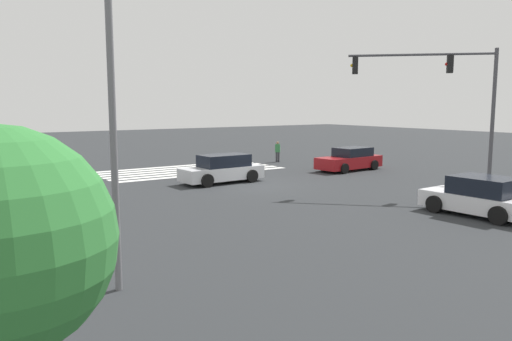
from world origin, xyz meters
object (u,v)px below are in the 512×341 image
(car_0, at_px, (222,169))
(pedestrian, at_px, (278,151))
(street_light_pole_b, at_px, (110,46))
(car_2, at_px, (481,197))
(traffic_signal_mast, at_px, (449,90))
(car_1, at_px, (350,160))

(car_0, distance_m, pedestrian, 10.52)
(pedestrian, bearing_deg, street_light_pole_b, -2.18)
(car_2, height_order, street_light_pole_b, street_light_pole_b)
(traffic_signal_mast, bearing_deg, car_0, -3.66)
(car_0, distance_m, street_light_pole_b, 16.73)
(car_1, bearing_deg, pedestrian, -84.75)
(car_0, bearing_deg, street_light_pole_b, 49.06)
(car_1, height_order, pedestrian, pedestrian)
(pedestrian, xyz_separation_m, street_light_pole_b, (18.56, 18.71, 4.69))
(car_0, relative_size, pedestrian, 3.03)
(traffic_signal_mast, distance_m, car_1, 9.70)
(car_0, xyz_separation_m, car_1, (-9.56, 0.15, -0.05))
(car_1, relative_size, street_light_pole_b, 0.51)
(car_1, bearing_deg, traffic_signal_mast, 72.48)
(traffic_signal_mast, xyz_separation_m, street_light_pole_b, (17.70, 3.81, 0.58))
(pedestrian, bearing_deg, traffic_signal_mast, 39.31)
(traffic_signal_mast, relative_size, car_2, 1.63)
(pedestrian, relative_size, street_light_pole_b, 0.16)
(traffic_signal_mast, relative_size, car_0, 1.48)
(car_1, distance_m, car_2, 13.63)
(car_0, height_order, street_light_pole_b, street_light_pole_b)
(car_2, xyz_separation_m, pedestrian, (-4.31, -18.92, 0.13))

